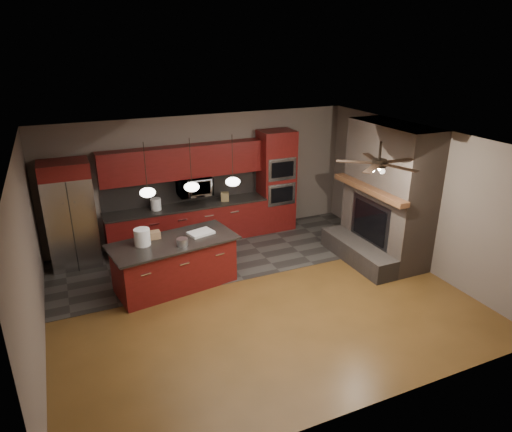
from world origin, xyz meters
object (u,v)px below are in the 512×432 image
microwave (194,186)px  paint_tray (201,233)px  counter_bucket (156,204)px  counter_box (225,197)px  oven_tower (276,181)px  white_bucket (142,237)px  cardboard_box (154,235)px  paint_can (182,242)px  refrigerator (70,215)px  kitchen_island (175,263)px

microwave → paint_tray: size_ratio=1.63×
counter_bucket → counter_box: (1.55, -0.05, -0.03)m
oven_tower → white_bucket: 3.87m
cardboard_box → microwave: bearing=52.1°
paint_can → refrigerator: bearing=131.5°
white_bucket → counter_box: white_bucket is taller
kitchen_island → paint_tray: paint_tray is taller
paint_tray → counter_bucket: bearing=90.7°
oven_tower → paint_can: (-2.83, -2.02, -0.21)m
cardboard_box → counter_box: bearing=38.1°
paint_tray → paint_can: bearing=-156.4°
oven_tower → refrigerator: size_ratio=1.10×
oven_tower → refrigerator: oven_tower is taller
refrigerator → white_bucket: 1.98m
microwave → paint_can: bearing=-112.4°
microwave → white_bucket: bearing=-130.0°
oven_tower → paint_can: 3.49m
refrigerator → paint_tray: refrigerator is taller
refrigerator → counter_box: size_ratio=11.02×
paint_can → paint_tray: 0.58m
refrigerator → counter_bucket: refrigerator is taller
oven_tower → microwave: size_ratio=3.25×
refrigerator → counter_box: 3.25m
kitchen_island → paint_tray: bearing=1.9°
microwave → cardboard_box: (-1.25, -1.58, -0.31)m
counter_bucket → counter_box: bearing=-1.9°
oven_tower → microwave: (-1.98, 0.06, 0.11)m
microwave → paint_tray: microwave is taller
microwave → paint_can: (-0.86, -2.08, -0.31)m
refrigerator → microwave: bearing=2.9°
white_bucket → paint_tray: (1.08, 0.06, -0.13)m
paint_can → oven_tower: bearing=35.5°
microwave → counter_bucket: (-0.88, -0.05, -0.27)m
microwave → paint_can: size_ratio=3.73×
kitchen_island → paint_can: size_ratio=12.22×
kitchen_island → white_bucket: 0.81m
microwave → paint_tray: 1.81m
oven_tower → refrigerator: 4.56m
refrigerator → counter_box: bearing=0.5°
oven_tower → counter_box: oven_tower is taller
oven_tower → kitchen_island: bearing=-148.9°
refrigerator → white_bucket: bearing=-56.5°
cardboard_box → white_bucket: bearing=-140.5°
refrigerator → paint_can: 2.61m
oven_tower → refrigerator: (-4.56, -0.07, -0.11)m
counter_bucket → counter_box: size_ratio=1.29×
paint_tray → cardboard_box: (-0.84, 0.14, 0.05)m
paint_can → paint_tray: bearing=38.6°
counter_box → paint_tray: bearing=-105.9°
counter_bucket → cardboard_box: bearing=-103.5°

